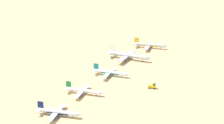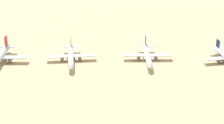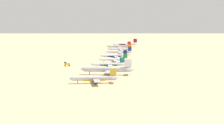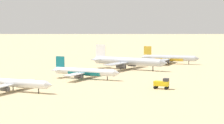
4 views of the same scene
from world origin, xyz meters
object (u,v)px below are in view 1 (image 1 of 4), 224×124
parked_jet_6 (110,72)px  service_truck (152,86)px  parked_jet_4 (57,112)px  parked_jet_7 (128,55)px  parked_jet_5 (83,91)px  parked_jet_8 (149,45)px

parked_jet_6 → service_truck: bearing=-13.2°
parked_jet_4 → service_truck: (40.33, 66.15, -0.89)m
parked_jet_4 → parked_jet_7: (-0.87, 117.26, 1.20)m
parked_jet_7 → service_truck: bearing=-51.1°
parked_jet_4 → parked_jet_5: (-1.40, 35.64, -0.04)m
parked_jet_6 → service_truck: (39.13, -9.19, -0.98)m
parked_jet_7 → parked_jet_5: bearing=-90.4°
parked_jet_7 → parked_jet_8: 40.14m
parked_jet_8 → parked_jet_7: bearing=-99.4°
parked_jet_6 → parked_jet_8: (4.47, 81.51, 0.28)m
parked_jet_7 → parked_jet_6: bearing=-87.2°
parked_jet_5 → parked_jet_6: (2.60, 39.70, 0.13)m
parked_jet_5 → service_truck: (41.73, 30.51, -0.85)m
parked_jet_6 → service_truck: 40.20m
parked_jet_4 → service_truck: bearing=58.6°
parked_jet_6 → parked_jet_8: parked_jet_8 is taller
parked_jet_8 → parked_jet_5: bearing=-93.3°
parked_jet_6 → parked_jet_8: size_ratio=0.92×
parked_jet_8 → service_truck: parked_jet_8 is taller
parked_jet_4 → parked_jet_6: (1.21, 75.34, 0.09)m
parked_jet_4 → parked_jet_7: 117.27m
parked_jet_8 → service_truck: (34.65, -90.71, -1.26)m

